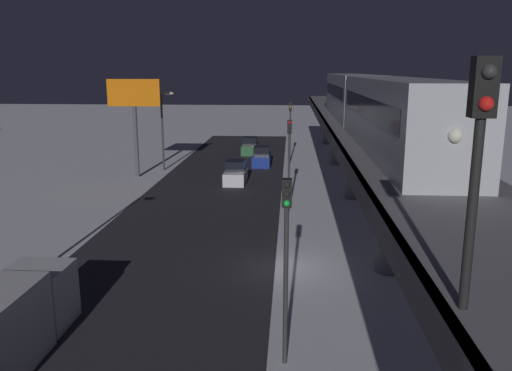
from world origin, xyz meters
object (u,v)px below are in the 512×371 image
at_px(rail_signal, 479,143).
at_px(traffic_light_far, 290,124).
at_px(sedan_green, 250,147).
at_px(commercial_billboard, 134,102).
at_px(sedan_blue, 262,158).
at_px(traffic_light_mid, 289,152).
at_px(sedan_white, 236,174).
at_px(traffic_light_near, 286,246).
at_px(subway_train, 368,101).

height_order(rail_signal, traffic_light_far, rail_signal).
xyz_separation_m(rail_signal, sedan_green, (7.64, -52.18, -7.87)).
bearing_deg(rail_signal, commercial_billboard, -65.97).
relative_size(sedan_blue, traffic_light_mid, 0.67).
bearing_deg(traffic_light_mid, sedan_green, -79.44).
bearing_deg(sedan_white, commercial_billboard, 168.89).
bearing_deg(traffic_light_near, sedan_green, -83.95).
distance_m(subway_train, traffic_light_near, 19.30).
height_order(rail_signal, commercial_billboard, rail_signal).
relative_size(traffic_light_near, commercial_billboard, 0.72).
height_order(sedan_blue, sedan_white, same).
relative_size(sedan_green, traffic_light_far, 0.64).
relative_size(subway_train, traffic_light_far, 5.76).
bearing_deg(sedan_white, rail_signal, -78.09).
height_order(subway_train, commercial_billboard, subway_train).
relative_size(traffic_light_near, traffic_light_mid, 1.00).
xyz_separation_m(sedan_blue, traffic_light_mid, (-2.90, 17.84, 3.41)).
distance_m(traffic_light_near, traffic_light_mid, 19.12).
bearing_deg(sedan_green, commercial_billboard, -123.44).
xyz_separation_m(subway_train, rail_signal, (2.08, 26.14, 0.95)).
relative_size(sedan_blue, sedan_white, 1.02).
distance_m(sedan_green, traffic_light_near, 44.71).
bearing_deg(subway_train, sedan_white, -46.05).
xyz_separation_m(sedan_green, commercial_billboard, (9.33, 14.12, 6.03)).
bearing_deg(rail_signal, sedan_white, -78.09).
bearing_deg(commercial_billboard, traffic_light_far, -150.24).
bearing_deg(traffic_light_far, sedan_green, -52.40).
xyz_separation_m(subway_train, sedan_blue, (7.92, -18.66, -6.94)).
bearing_deg(sedan_white, subway_train, -46.05).
distance_m(sedan_white, traffic_light_near, 28.97).
distance_m(sedan_blue, traffic_light_near, 37.23).
bearing_deg(sedan_white, sedan_green, 90.00).
bearing_deg(traffic_light_mid, subway_train, 170.74).
bearing_deg(sedan_blue, sedan_white, -101.85).
distance_m(sedan_white, commercial_billboard, 11.26).
relative_size(sedan_white, sedan_green, 1.02).
distance_m(sedan_white, traffic_light_mid, 10.93).
xyz_separation_m(traffic_light_near, commercial_billboard, (14.03, -30.21, 2.63)).
bearing_deg(subway_train, commercial_billboard, -32.03).
distance_m(sedan_white, sedan_green, 15.96).
distance_m(rail_signal, commercial_billboard, 41.71).
relative_size(sedan_blue, commercial_billboard, 0.48).
height_order(subway_train, sedan_blue, subway_train).
bearing_deg(sedan_green, traffic_light_mid, -79.44).
bearing_deg(sedan_blue, traffic_light_mid, -80.77).
bearing_deg(traffic_light_near, subway_train, -105.34).
relative_size(sedan_white, traffic_light_near, 0.66).
height_order(sedan_blue, commercial_billboard, commercial_billboard).
height_order(sedan_white, commercial_billboard, commercial_billboard).
bearing_deg(traffic_light_mid, sedan_blue, -80.77).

